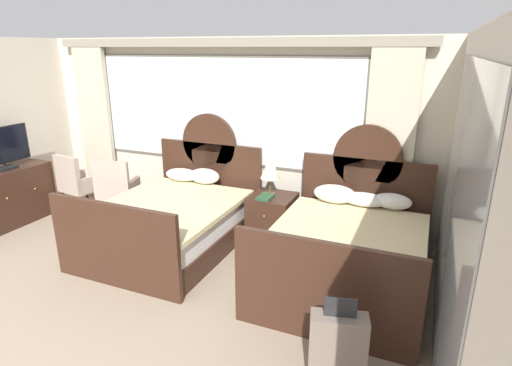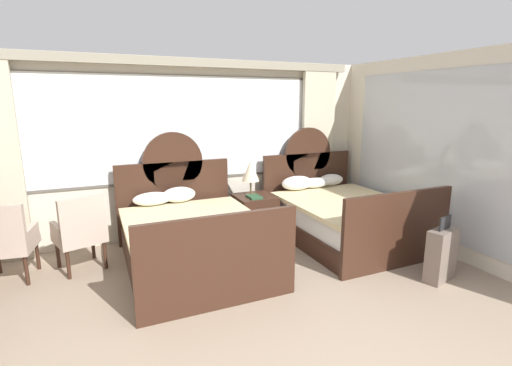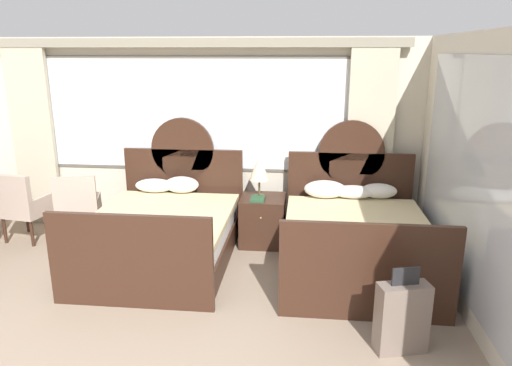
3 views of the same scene
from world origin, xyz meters
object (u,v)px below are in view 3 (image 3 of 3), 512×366
(book_on_nightstand, at_px, (258,199))
(armchair_by_window_left, at_px, (78,206))
(table_lamp_on_nightstand, at_px, (259,168))
(suitcase_on_floor, at_px, (402,317))
(bed_near_window, at_px, (164,233))
(bed_near_mirror, at_px, (355,240))
(armchair_by_window_centre, at_px, (22,204))
(nightstand_between_beds, at_px, (263,220))

(book_on_nightstand, relative_size, armchair_by_window_left, 0.27)
(table_lamp_on_nightstand, xyz_separation_m, armchair_by_window_left, (-2.40, -0.30, -0.51))
(armchair_by_window_left, height_order, suitcase_on_floor, armchair_by_window_left)
(bed_near_window, xyz_separation_m, table_lamp_on_nightstand, (1.11, 0.71, 0.67))
(bed_near_mirror, bearing_deg, bed_near_window, -179.75)
(book_on_nightstand, relative_size, armchair_by_window_centre, 0.27)
(nightstand_between_beds, bearing_deg, armchair_by_window_centre, -175.29)
(bed_near_mirror, distance_m, book_on_nightstand, 1.36)
(suitcase_on_floor, bearing_deg, armchair_by_window_left, 152.72)
(bed_near_window, height_order, armchair_by_window_centre, bed_near_window)
(bed_near_mirror, height_order, book_on_nightstand, bed_near_mirror)
(book_on_nightstand, bearing_deg, suitcase_on_floor, -55.59)
(bed_near_window, distance_m, armchair_by_window_left, 1.36)
(bed_near_mirror, xyz_separation_m, armchair_by_window_centre, (-4.39, 0.39, 0.16))
(armchair_by_window_left, bearing_deg, table_lamp_on_nightstand, 7.14)
(bed_near_mirror, height_order, armchair_by_window_centre, bed_near_mirror)
(suitcase_on_floor, bearing_deg, bed_near_window, 148.36)
(armchair_by_window_left, xyz_separation_m, suitcase_on_floor, (3.85, -1.99, -0.21))
(book_on_nightstand, height_order, armchair_by_window_left, armchair_by_window_left)
(bed_near_mirror, distance_m, table_lamp_on_nightstand, 1.54)
(armchair_by_window_left, bearing_deg, armchair_by_window_centre, -179.77)
(table_lamp_on_nightstand, height_order, suitcase_on_floor, table_lamp_on_nightstand)
(bed_near_window, height_order, bed_near_mirror, same)
(bed_near_mirror, distance_m, armchair_by_window_centre, 4.41)
(nightstand_between_beds, relative_size, suitcase_on_floor, 0.82)
(nightstand_between_beds, height_order, table_lamp_on_nightstand, table_lamp_on_nightstand)
(nightstand_between_beds, bearing_deg, bed_near_mirror, -29.66)
(bed_near_mirror, height_order, armchair_by_window_left, bed_near_mirror)
(bed_near_window, bearing_deg, table_lamp_on_nightstand, 32.42)
(book_on_nightstand, bearing_deg, armchair_by_window_centre, -177.30)
(nightstand_between_beds, relative_size, armchair_by_window_centre, 0.67)
(armchair_by_window_centre, bearing_deg, armchair_by_window_left, 0.23)
(armchair_by_window_left, bearing_deg, bed_near_window, -17.50)
(table_lamp_on_nightstand, distance_m, armchair_by_window_centre, 3.23)
(nightstand_between_beds, bearing_deg, table_lamp_on_nightstand, 144.16)
(book_on_nightstand, height_order, suitcase_on_floor, suitcase_on_floor)
(bed_near_mirror, relative_size, table_lamp_on_nightstand, 3.99)
(table_lamp_on_nightstand, xyz_separation_m, armchair_by_window_centre, (-3.18, -0.30, -0.51))
(bed_near_mirror, distance_m, nightstand_between_beds, 1.33)
(suitcase_on_floor, bearing_deg, bed_near_mirror, 98.81)
(nightstand_between_beds, distance_m, armchair_by_window_left, 2.47)
(bed_near_window, xyz_separation_m, suitcase_on_floor, (2.56, -1.58, -0.04))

